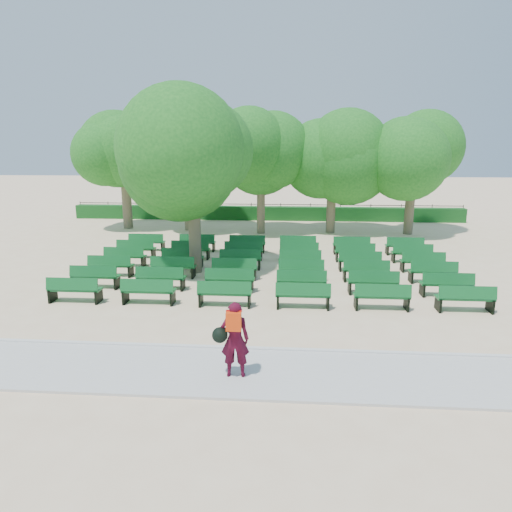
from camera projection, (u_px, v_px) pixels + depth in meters
The scene contains 9 objects.
ground at pixel (246, 278), 17.12m from camera, with size 120.00×120.00×0.00m, color beige.
paving at pixel (213, 372), 9.94m from camera, with size 30.00×2.20×0.06m, color beige.
curb at pixel (221, 348), 11.05m from camera, with size 30.00×0.12×0.10m, color silver.
hedge at pixel (266, 213), 30.59m from camera, with size 26.00×0.70×0.90m, color #144F1A.
fence at pixel (266, 219), 31.09m from camera, with size 26.00×0.10×1.02m, color black, non-canonical shape.
tree_line at pixel (262, 230), 26.82m from camera, with size 21.80×6.80×7.04m, color #227020, non-canonical shape.
bench_array at pixel (269, 272), 17.66m from camera, with size 1.67×0.55×1.05m.
tree_among at pixel (192, 150), 16.86m from camera, with size 4.93×4.93×6.93m.
person at pixel (234, 338), 9.51m from camera, with size 0.79×0.48×1.65m.
Camera 1 is at (1.61, -16.38, 4.81)m, focal length 32.00 mm.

